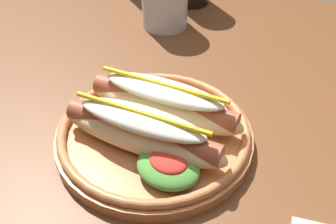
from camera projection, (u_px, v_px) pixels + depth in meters
name	position (u px, v px, depth m)	size (l,w,h in m)	color
dining_table	(231.00, 159.00, 0.65)	(1.38, 0.83, 0.74)	brown
hot_dog_plate	(155.00, 128.00, 0.52)	(0.25, 0.25, 0.08)	#B77042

